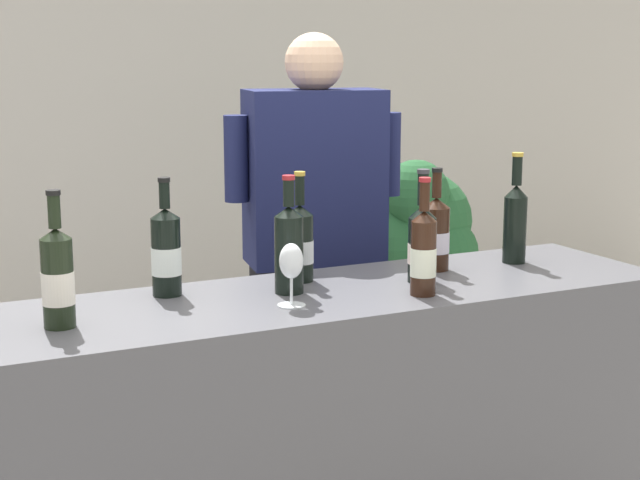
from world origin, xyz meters
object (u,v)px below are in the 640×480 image
at_px(wine_bottle_1, 436,234).
at_px(wine_bottle_5, 300,243).
at_px(wine_bottle_0, 515,220).
at_px(wine_bottle_7, 166,252).
at_px(wine_bottle_6, 422,243).
at_px(wine_glass, 291,264).
at_px(wine_bottle_3, 58,278).
at_px(wine_bottle_4, 289,247).
at_px(person_server, 314,290).
at_px(potted_shrub, 413,255).
at_px(wine_bottle_2, 423,253).

distance_m(wine_bottle_1, wine_bottle_5, 0.44).
xyz_separation_m(wine_bottle_0, wine_bottle_7, (-1.12, 0.08, -0.02)).
bearing_deg(wine_bottle_0, wine_bottle_1, 175.89).
bearing_deg(wine_bottle_7, wine_bottle_6, -13.58).
distance_m(wine_bottle_6, wine_glass, 0.46).
bearing_deg(wine_bottle_3, wine_bottle_4, 6.01).
bearing_deg(wine_bottle_3, wine_bottle_1, 6.57).
height_order(wine_bottle_1, wine_bottle_4, wine_bottle_4).
bearing_deg(person_server, wine_bottle_7, -146.67).
xyz_separation_m(wine_bottle_0, wine_bottle_6, (-0.41, -0.10, -0.02)).
bearing_deg(wine_bottle_5, wine_bottle_4, -126.97).
height_order(wine_bottle_4, wine_bottle_6, same).
bearing_deg(wine_bottle_1, wine_bottle_0, -4.11).
bearing_deg(person_server, wine_bottle_1, -70.03).
bearing_deg(wine_bottle_0, wine_bottle_6, -166.66).
height_order(wine_bottle_7, potted_shrub, wine_bottle_7).
relative_size(wine_bottle_6, wine_glass, 1.95).
relative_size(wine_bottle_5, wine_glass, 1.90).
relative_size(wine_bottle_5, wine_bottle_7, 0.99).
height_order(wine_bottle_7, person_server, person_server).
bearing_deg(wine_glass, wine_bottle_6, 10.62).
relative_size(wine_bottle_0, wine_bottle_5, 1.09).
xyz_separation_m(wine_bottle_0, wine_bottle_1, (-0.28, 0.02, -0.02)).
xyz_separation_m(wine_bottle_0, wine_bottle_4, (-0.81, -0.05, -0.01)).
xyz_separation_m(wine_bottle_6, wine_bottle_7, (-0.72, 0.17, 0.00)).
bearing_deg(potted_shrub, wine_bottle_3, -144.22).
bearing_deg(person_server, wine_bottle_5, -120.34).
xyz_separation_m(wine_bottle_3, wine_bottle_7, (0.33, 0.19, -0.00)).
bearing_deg(wine_bottle_5, wine_bottle_0, -5.52).
xyz_separation_m(wine_bottle_3, wine_bottle_4, (0.64, 0.07, 0.01)).
bearing_deg(person_server, wine_bottle_3, -147.76).
bearing_deg(wine_bottle_4, wine_bottle_7, 158.63).
bearing_deg(wine_bottle_7, person_server, 33.33).
xyz_separation_m(wine_bottle_2, wine_bottle_5, (-0.24, 0.30, -0.01)).
height_order(wine_glass, potted_shrub, potted_shrub).
distance_m(wine_bottle_2, wine_bottle_3, 0.97).
distance_m(wine_bottle_3, wine_bottle_4, 0.65).
xyz_separation_m(wine_bottle_0, wine_bottle_3, (-1.45, -0.11, -0.01)).
distance_m(wine_bottle_1, wine_bottle_6, 0.17).
distance_m(wine_bottle_1, person_server, 0.59).
distance_m(wine_bottle_3, wine_glass, 0.59).
bearing_deg(wine_bottle_2, wine_bottle_7, 154.24).
distance_m(wine_bottle_0, wine_bottle_4, 0.81).
height_order(wine_bottle_0, wine_bottle_4, wine_bottle_0).
height_order(wine_bottle_2, wine_bottle_5, wine_bottle_2).
bearing_deg(wine_bottle_1, person_server, 109.97).
height_order(wine_bottle_3, wine_bottle_7, wine_bottle_3).
xyz_separation_m(wine_bottle_7, person_server, (0.66, 0.43, -0.28)).
bearing_deg(wine_glass, wine_bottle_3, 173.51).
bearing_deg(wine_bottle_3, wine_bottle_5, 14.08).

